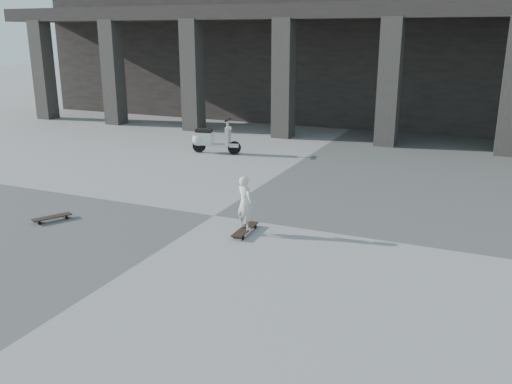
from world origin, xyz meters
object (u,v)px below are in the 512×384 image
at_px(longboard, 245,230).
at_px(child, 245,203).
at_px(skateboard_spare, 52,217).
at_px(scooter, 208,139).

relative_size(longboard, child, 0.88).
bearing_deg(longboard, skateboard_spare, 101.34).
xyz_separation_m(longboard, scooter, (-3.91, 5.80, 0.35)).
relative_size(longboard, scooter, 0.58).
bearing_deg(skateboard_spare, child, -47.99).
height_order(skateboard_spare, scooter, scooter).
relative_size(longboard, skateboard_spare, 1.18).
xyz_separation_m(longboard, skateboard_spare, (-3.73, -0.90, -0.00)).
xyz_separation_m(skateboard_spare, scooter, (-0.18, 6.70, 0.35)).
bearing_deg(child, longboard, -0.00).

